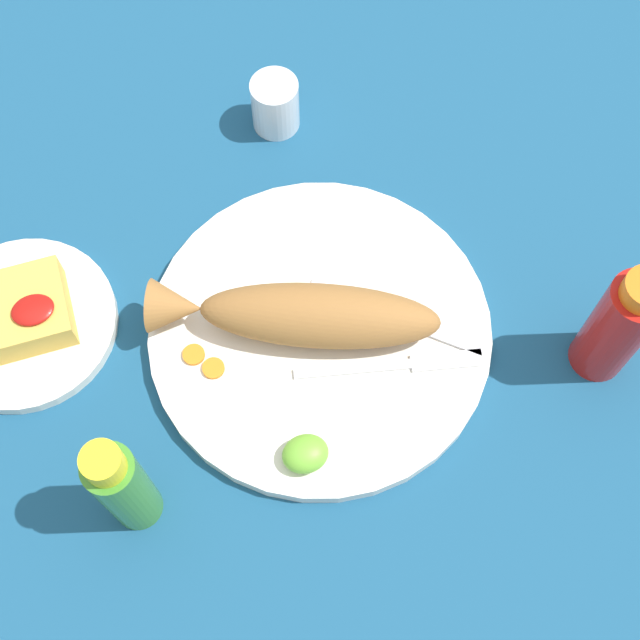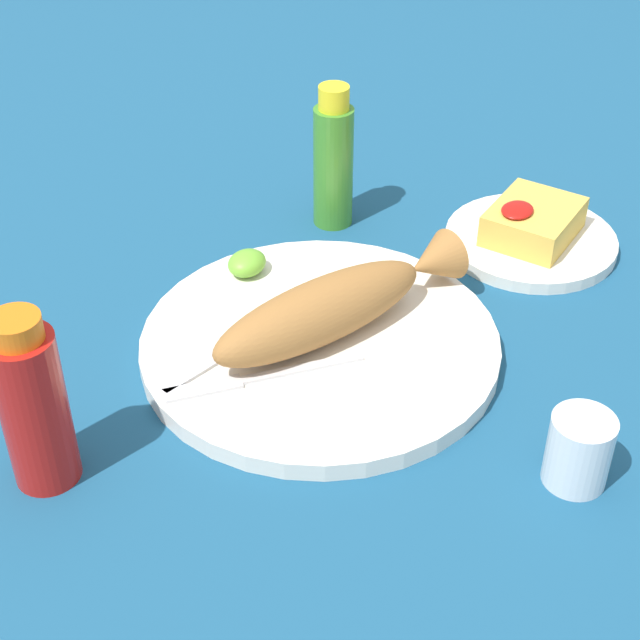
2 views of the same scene
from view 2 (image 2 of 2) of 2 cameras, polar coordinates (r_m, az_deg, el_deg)
ground_plane at (r=0.94m, az=-0.00°, el=-1.85°), size 4.00×4.00×0.00m
main_plate at (r=0.94m, az=-0.00°, el=-1.42°), size 0.34×0.34×0.02m
fried_fish at (r=0.92m, az=0.98°, el=0.93°), size 0.28×0.16×0.06m
fork_near at (r=0.88m, az=-4.01°, el=-3.43°), size 0.15×0.13×0.00m
fork_far at (r=0.92m, az=-5.40°, el=-1.73°), size 0.18×0.05×0.00m
carrot_slice_near at (r=1.01m, az=2.86°, el=2.60°), size 0.02×0.02×0.00m
carrot_slice_mid at (r=1.02m, az=4.24°, el=2.67°), size 0.02×0.02×0.00m
lime_wedge_main at (r=1.01m, az=-4.27°, el=3.33°), size 0.04×0.04×0.02m
hot_sauce_bottle_red at (r=0.80m, az=-16.35°, el=-4.75°), size 0.05×0.05×0.16m
hot_sauce_bottle_green at (r=1.10m, az=0.78°, el=9.24°), size 0.04×0.04×0.17m
salt_cup at (r=0.82m, az=14.78°, el=-7.54°), size 0.05×0.05×0.06m
side_plate_fries at (r=1.12m, az=12.15°, el=4.52°), size 0.19×0.19×0.01m
fries_pile at (r=1.10m, az=12.28°, el=5.64°), size 0.10×0.08×0.04m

